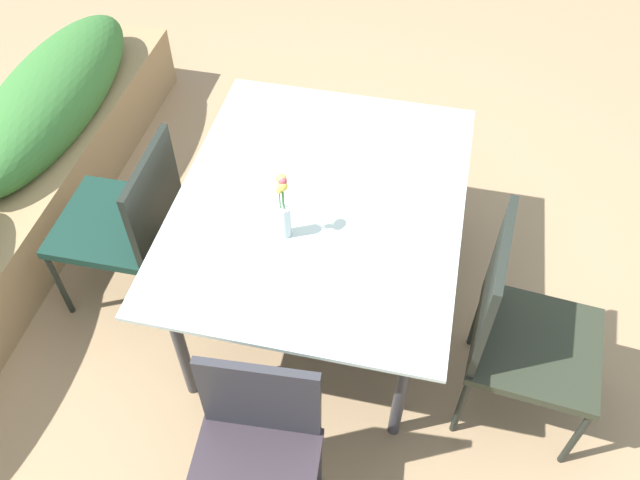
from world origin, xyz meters
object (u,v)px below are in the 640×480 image
Objects in this scene: chair_end_left at (255,454)px; chair_far_side at (128,217)px; dining_table at (320,209)px; chair_near_left at (518,326)px; flower_vase at (284,209)px.

chair_far_side is at bearing -51.11° from chair_end_left.
dining_table is at bearing -94.25° from chair_end_left.
chair_near_left reaches higher than chair_far_side.
chair_far_side is at bearing 95.52° from dining_table.
chair_near_left is 1.01m from flower_vase.
flower_vase is at bearing -91.22° from chair_near_left.
chair_near_left is 1.16× the size of chair_end_left.
chair_near_left is 1.10m from chair_end_left.
chair_far_side is at bearing 80.54° from flower_vase.
dining_table is 1.71× the size of chair_end_left.
flower_vase is (-0.13, -0.77, 0.36)m from chair_far_side.
chair_near_left reaches higher than dining_table.
chair_end_left is (-1.01, 0.01, -0.18)m from dining_table.
chair_end_left is 0.89m from flower_vase.
chair_near_left reaches higher than chair_end_left.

